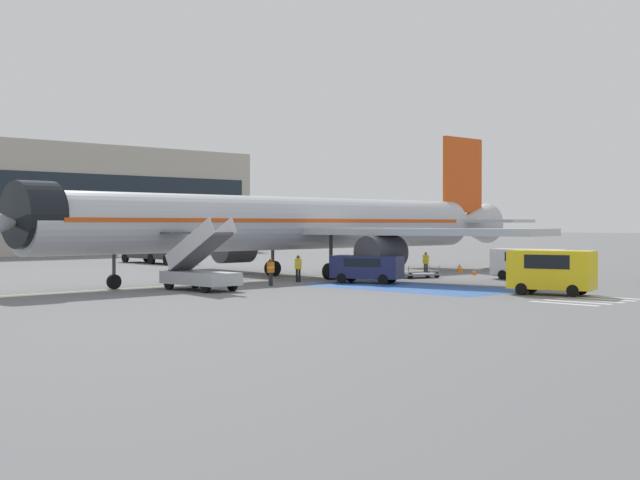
% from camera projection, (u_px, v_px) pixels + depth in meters
% --- Properties ---
extents(ground_plane, '(600.00, 600.00, 0.00)m').
position_uv_depth(ground_plane, '(299.00, 279.00, 60.74)').
color(ground_plane, slate).
extents(apron_leadline_yellow, '(81.67, 1.50, 0.01)m').
position_uv_depth(apron_leadline_yellow, '(282.00, 279.00, 60.51)').
color(apron_leadline_yellow, gold).
rests_on(apron_leadline_yellow, ground_plane).
extents(apron_stand_patch_blue, '(6.69, 13.06, 0.01)m').
position_uv_depth(apron_stand_patch_blue, '(412.00, 287.00, 52.34)').
color(apron_stand_patch_blue, '#2856A8').
rests_on(apron_stand_patch_blue, ground_plane).
extents(apron_walkway_bar_0, '(0.44, 3.60, 0.01)m').
position_uv_depth(apron_walkway_bar_0, '(564.00, 304.00, 41.82)').
color(apron_walkway_bar_0, silver).
rests_on(apron_walkway_bar_0, ground_plane).
extents(apron_walkway_bar_1, '(0.44, 3.60, 0.01)m').
position_uv_depth(apron_walkway_bar_1, '(577.00, 302.00, 42.66)').
color(apron_walkway_bar_1, silver).
rests_on(apron_walkway_bar_1, ground_plane).
extents(apron_walkway_bar_2, '(0.44, 3.60, 0.01)m').
position_uv_depth(apron_walkway_bar_2, '(590.00, 300.00, 43.50)').
color(apron_walkway_bar_2, silver).
rests_on(apron_walkway_bar_2, ground_plane).
extents(apron_walkway_bar_3, '(0.44, 3.60, 0.01)m').
position_uv_depth(apron_walkway_bar_3, '(602.00, 299.00, 44.34)').
color(apron_walkway_bar_3, silver).
rests_on(apron_walkway_bar_3, ground_plane).
extents(apron_walkway_bar_4, '(0.44, 3.60, 0.01)m').
position_uv_depth(apron_walkway_bar_4, '(613.00, 298.00, 45.17)').
color(apron_walkway_bar_4, silver).
rests_on(apron_walkway_bar_4, ground_plane).
extents(airliner, '(47.13, 35.48, 11.01)m').
position_uv_depth(airliner, '(290.00, 224.00, 60.94)').
color(airliner, '#B7BCC4').
rests_on(airliner, ground_plane).
extents(boarding_stairs_forward, '(2.28, 5.26, 4.12)m').
position_uv_depth(boarding_stairs_forward, '(200.00, 273.00, 50.08)').
color(boarding_stairs_forward, '#ADB2BA').
rests_on(boarding_stairs_forward, ground_plane).
extents(fuel_tanker, '(2.96, 10.57, 3.40)m').
position_uv_depth(fuel_tanker, '(157.00, 245.00, 84.16)').
color(fuel_tanker, '#38383D').
rests_on(fuel_tanker, ground_plane).
extents(service_van_1, '(2.98, 5.04, 2.05)m').
position_uv_depth(service_van_1, '(528.00, 261.00, 59.80)').
color(service_van_1, silver).
rests_on(service_van_1, ground_plane).
extents(service_van_2, '(3.07, 4.70, 2.35)m').
position_uv_depth(service_van_2, '(552.00, 269.00, 46.92)').
color(service_van_2, yellow).
rests_on(service_van_2, ground_plane).
extents(service_van_3, '(3.37, 4.75, 1.74)m').
position_uv_depth(service_van_3, '(367.00, 266.00, 56.15)').
color(service_van_3, '#1E234C').
rests_on(service_van_3, ground_plane).
extents(baggage_cart, '(2.97, 2.35, 0.87)m').
position_uv_depth(baggage_cart, '(419.00, 274.00, 61.61)').
color(baggage_cart, gray).
rests_on(baggage_cart, ground_plane).
extents(ground_crew_0, '(0.34, 0.48, 1.66)m').
position_uv_depth(ground_crew_0, '(426.00, 262.00, 65.60)').
color(ground_crew_0, '#2D2D33').
rests_on(ground_crew_0, ground_plane).
extents(ground_crew_1, '(0.38, 0.49, 1.72)m').
position_uv_depth(ground_crew_1, '(378.00, 265.00, 59.92)').
color(ground_crew_1, '#2D2D33').
rests_on(ground_crew_1, ground_plane).
extents(ground_crew_2, '(0.45, 0.48, 1.73)m').
position_uv_depth(ground_crew_2, '(298.00, 267.00, 57.20)').
color(ground_crew_2, black).
rests_on(ground_crew_2, ground_plane).
extents(ground_crew_3, '(0.45, 0.27, 1.67)m').
position_uv_depth(ground_crew_3, '(271.00, 270.00, 53.60)').
color(ground_crew_3, '#2D2D33').
rests_on(ground_crew_3, ground_plane).
extents(traffic_cone_0, '(0.61, 0.61, 0.68)m').
position_uv_depth(traffic_cone_0, '(460.00, 268.00, 68.53)').
color(traffic_cone_0, orange).
rests_on(traffic_cone_0, ground_plane).
extents(traffic_cone_1, '(0.41, 0.41, 0.45)m').
position_uv_depth(traffic_cone_1, '(474.00, 272.00, 65.18)').
color(traffic_cone_1, orange).
rests_on(traffic_cone_1, ground_plane).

